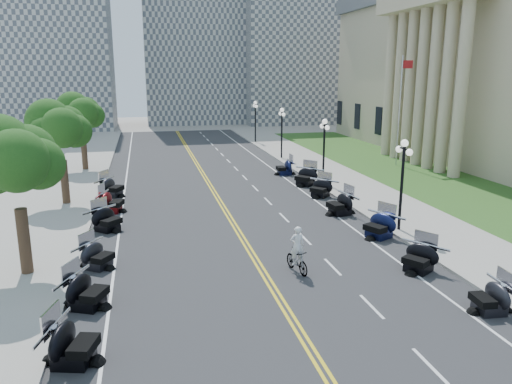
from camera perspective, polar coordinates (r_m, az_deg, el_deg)
ground at (r=22.07m, az=0.88°, el=-9.25°), size 160.00×160.00×0.00m
road at (r=31.35m, az=-3.42°, el=-2.29°), size 16.00×90.00×0.01m
centerline_yellow_a at (r=31.33m, az=-3.63°, el=-2.29°), size 0.12×90.00×0.00m
centerline_yellow_b at (r=31.36m, az=-3.20°, el=-2.26°), size 0.12×90.00×0.00m
edge_line_north at (r=32.94m, az=7.64°, el=-1.59°), size 0.12×90.00×0.00m
edge_line_south at (r=31.01m, az=-15.18°, el=-2.91°), size 0.12×90.00×0.00m
lane_dash_4 at (r=16.61m, az=19.32°, el=-18.27°), size 0.12×2.00×0.00m
lane_dash_5 at (r=19.64m, az=13.07°, el=-12.61°), size 0.12×2.00×0.00m
lane_dash_6 at (r=22.98m, az=8.74°, el=-8.44°), size 0.12×2.00×0.00m
lane_dash_7 at (r=26.50m, az=5.60°, el=-5.32°), size 0.12×2.00×0.00m
lane_dash_8 at (r=30.14m, az=3.23°, el=-2.93°), size 0.12×2.00×0.00m
lane_dash_9 at (r=33.86m, az=1.38°, el=-1.05°), size 0.12×2.00×0.00m
lane_dash_10 at (r=37.64m, az=-0.10°, el=0.45°), size 0.12×2.00×0.00m
lane_dash_11 at (r=41.46m, az=-1.31°, el=1.68°), size 0.12×2.00×0.00m
lane_dash_12 at (r=45.31m, az=-2.31°, el=2.70°), size 0.12×2.00×0.00m
lane_dash_13 at (r=49.18m, az=-3.16°, el=3.55°), size 0.12×2.00×0.00m
lane_dash_14 at (r=53.08m, az=-3.89°, el=4.28°), size 0.12×2.00×0.00m
lane_dash_15 at (r=56.99m, az=-4.51°, el=4.92°), size 0.12×2.00×0.00m
lane_dash_16 at (r=60.91m, az=-5.06°, el=5.46°), size 0.12×2.00×0.00m
lane_dash_17 at (r=64.84m, az=-5.54°, el=5.95°), size 0.12×2.00×0.00m
lane_dash_18 at (r=68.77m, az=-5.97°, el=6.37°), size 0.12×2.00×0.00m
lane_dash_19 at (r=72.72m, az=-6.35°, el=6.75°), size 0.12×2.00×0.00m
sidewalk_north at (r=34.53m, az=14.04°, el=-1.06°), size 5.00×90.00×0.15m
sidewalk_south at (r=31.48m, az=-22.66°, el=-3.15°), size 5.00×90.00×0.15m
lawn at (r=44.68m, az=17.52°, el=1.96°), size 9.00×60.00×0.10m
distant_block_a at (r=82.94m, az=-22.74°, el=15.65°), size 18.00×14.00×26.00m
distant_block_b at (r=88.44m, az=-7.32°, el=17.66°), size 16.00×12.00×30.00m
distant_block_c at (r=88.94m, az=5.00°, el=15.11°), size 20.00×14.00×22.00m
street_lamp_2 at (r=27.93m, az=16.31°, el=0.70°), size 0.50×1.20×4.90m
street_lamp_3 at (r=38.66m, az=7.76°, el=4.59°), size 0.50×1.20×4.90m
street_lamp_4 at (r=49.97m, az=2.96°, el=6.72°), size 0.50×1.20×4.90m
street_lamp_5 at (r=61.54m, az=-0.08°, el=8.03°), size 0.50×1.20×4.90m
flagpole at (r=47.72m, az=16.07°, el=8.78°), size 1.10×0.20×10.00m
tree_2 at (r=22.70m, az=-25.77°, el=2.54°), size 4.80×4.80×9.20m
tree_3 at (r=34.38m, az=-21.46°, el=6.28°), size 4.80×4.80×9.20m
tree_4 at (r=46.22m, az=-19.33°, el=8.10°), size 4.80×4.80×9.20m
motorcycle_n_4 at (r=20.34m, az=25.22°, el=-10.72°), size 1.99×1.99×1.29m
motorcycle_n_5 at (r=23.15m, az=18.14°, el=-7.03°), size 2.70×2.70×1.37m
motorcycle_n_6 at (r=27.12m, az=13.90°, el=-3.61°), size 2.80×2.80×1.46m
motorcycle_n_7 at (r=30.98m, az=9.59°, el=-1.24°), size 2.42×2.42×1.48m
motorcycle_n_8 at (r=35.18m, az=7.39°, el=0.54°), size 2.79×2.79×1.38m
motorcycle_n_9 at (r=38.59m, az=5.69°, el=1.86°), size 3.09×3.09×1.53m
motorcycle_n_10 at (r=42.52m, az=3.28°, el=2.91°), size 2.04×2.04×1.41m
motorcycle_s_4 at (r=16.49m, az=-20.23°, el=-15.73°), size 2.57×2.57×1.45m
motorcycle_s_5 at (r=19.83m, az=-18.80°, el=-10.51°), size 2.73×2.73×1.44m
motorcycle_s_6 at (r=23.48m, az=-17.69°, el=-6.78°), size 2.60×2.60×1.31m
motorcycle_s_7 at (r=28.69m, az=-16.67°, el=-2.89°), size 2.88×2.88×1.42m
motorcycle_s_8 at (r=32.34m, az=-16.20°, el=-0.99°), size 2.56×2.56×1.46m
motorcycle_s_9 at (r=36.41m, az=-16.15°, el=0.64°), size 2.88×2.88×1.49m
bicycle at (r=22.05m, az=4.70°, el=-7.85°), size 0.89×1.83×1.06m
cyclist_rider at (r=21.57m, az=4.77°, el=-4.37°), size 0.64×0.42×1.75m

